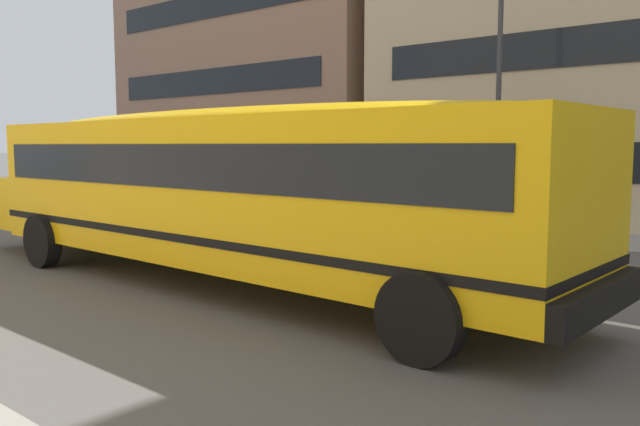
# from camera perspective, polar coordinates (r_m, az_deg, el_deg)

# --- Properties ---
(ground_plane) EXTENTS (400.00, 400.00, 0.00)m
(ground_plane) POSITION_cam_1_polar(r_m,az_deg,el_deg) (10.70, 10.21, -7.01)
(ground_plane) COLOR #54514F
(sidewalk_far) EXTENTS (120.00, 3.00, 0.01)m
(sidewalk_far) POSITION_cam_1_polar(r_m,az_deg,el_deg) (18.02, 23.14, -2.10)
(sidewalk_far) COLOR gray
(sidewalk_far) RESTS_ON ground_plane
(lane_centreline) EXTENTS (110.00, 0.16, 0.01)m
(lane_centreline) POSITION_cam_1_polar(r_m,az_deg,el_deg) (10.70, 10.21, -7.00)
(lane_centreline) COLOR silver
(lane_centreline) RESTS_ON ground_plane
(school_bus) EXTENTS (13.42, 3.30, 2.99)m
(school_bus) POSITION_cam_1_polar(r_m,az_deg,el_deg) (11.01, -7.96, 2.75)
(school_bus) COLOR yellow
(school_bus) RESTS_ON ground_plane
(parked_car_white_past_driveway) EXTENTS (3.93, 1.94, 1.64)m
(parked_car_white_past_driveway) POSITION_cam_1_polar(r_m,az_deg,el_deg) (22.54, -9.51, 1.97)
(parked_car_white_past_driveway) COLOR silver
(parked_car_white_past_driveway) RESTS_ON ground_plane
(street_lamp) EXTENTS (0.44, 0.44, 6.80)m
(street_lamp) POSITION_cam_1_polar(r_m,az_deg,el_deg) (18.19, 15.47, 11.85)
(street_lamp) COLOR #38383D
(street_lamp) RESTS_ON ground_plane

